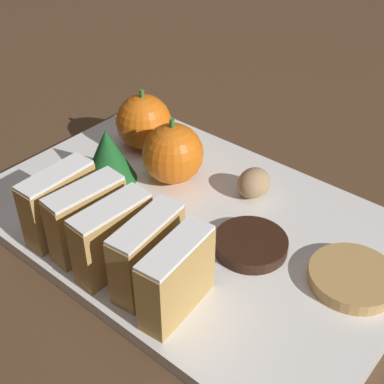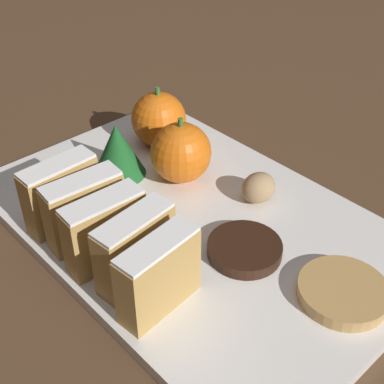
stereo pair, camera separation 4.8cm
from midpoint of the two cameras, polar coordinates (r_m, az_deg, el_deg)
ground_plane at (r=0.51m, az=2.72°, el=-3.90°), size 6.00×6.00×0.00m
serving_platter at (r=0.50m, az=2.74°, el=-3.38°), size 0.26×0.40×0.01m
stollen_slice_front at (r=0.40m, az=-0.11°, el=-9.03°), size 0.07×0.03×0.06m
stollen_slice_second at (r=0.42m, az=-2.80°, el=-6.24°), size 0.07×0.03×0.06m
stollen_slice_third at (r=0.44m, az=-6.18°, el=-4.26°), size 0.07×0.03×0.06m
stollen_slice_fourth at (r=0.46m, az=-8.48°, el=-2.02°), size 0.07×0.03×0.06m
stollen_slice_fifth at (r=0.49m, az=-11.04°, el=-0.25°), size 0.07×0.02×0.06m
orange_near at (r=0.59m, az=-1.24°, el=7.69°), size 0.06×0.06×0.07m
orange_far at (r=0.53m, az=1.39°, el=4.13°), size 0.06×0.06×0.07m
walnut at (r=0.52m, az=9.74°, el=0.36°), size 0.04×0.03×0.03m
chocolate_cookie at (r=0.46m, az=8.41°, el=-6.29°), size 0.06×0.06×0.01m
gingerbread_cookie at (r=0.45m, az=18.85°, el=-10.18°), size 0.07×0.07×0.01m
evergreen_sprig at (r=0.54m, az=-5.45°, el=4.41°), size 0.05×0.05×0.06m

